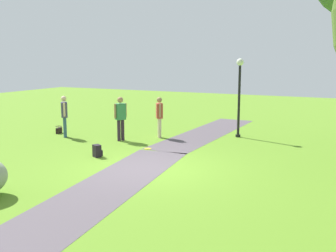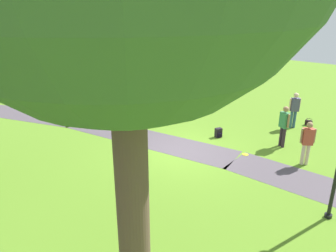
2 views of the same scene
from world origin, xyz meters
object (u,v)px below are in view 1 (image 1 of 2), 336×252
at_px(lamp_post, 239,88).
at_px(frisbee_on_grass, 148,149).
at_px(handbag_on_grass, 59,130).
at_px(spare_backpack_on_lawn, 97,151).
at_px(woman_with_handbag, 64,113).
at_px(passerby_on_path, 121,115).
at_px(man_near_boulder, 159,114).

bearing_deg(lamp_post, frisbee_on_grass, -32.33).
relative_size(handbag_on_grass, spare_backpack_on_lawn, 0.84).
relative_size(woman_with_handbag, handbag_on_grass, 4.97).
xyz_separation_m(lamp_post, passerby_on_path, (2.71, -3.85, -0.98)).
height_order(woman_with_handbag, frisbee_on_grass, woman_with_handbag).
bearing_deg(man_near_boulder, passerby_on_path, -40.88).
distance_m(lamp_post, frisbee_on_grass, 4.59).
bearing_deg(woman_with_handbag, passerby_on_path, 99.14).
bearing_deg(frisbee_on_grass, lamp_post, 147.67).
distance_m(passerby_on_path, frisbee_on_grass, 2.06).
bearing_deg(spare_backpack_on_lawn, lamp_post, 149.00).
distance_m(woman_with_handbag, handbag_on_grass, 1.25).
xyz_separation_m(lamp_post, woman_with_handbag, (3.10, -6.25, -1.00)).
xyz_separation_m(lamp_post, man_near_boulder, (1.50, -2.80, -1.02)).
relative_size(man_near_boulder, frisbee_on_grass, 6.76).
height_order(lamp_post, man_near_boulder, lamp_post).
relative_size(man_near_boulder, handbag_on_grass, 4.86).
xyz_separation_m(woman_with_handbag, man_near_boulder, (-1.60, 3.45, -0.03)).
relative_size(passerby_on_path, frisbee_on_grass, 7.05).
distance_m(man_near_boulder, frisbee_on_grass, 2.29).
height_order(lamp_post, frisbee_on_grass, lamp_post).
xyz_separation_m(spare_backpack_on_lawn, frisbee_on_grass, (-1.71, 0.92, -0.18)).
bearing_deg(passerby_on_path, woman_with_handbag, -80.86).
relative_size(lamp_post, man_near_boulder, 1.93).
bearing_deg(frisbee_on_grass, spare_backpack_on_lawn, -28.18).
xyz_separation_m(man_near_boulder, passerby_on_path, (1.21, -1.05, 0.05)).
bearing_deg(man_near_boulder, spare_backpack_on_lawn, -5.25).
relative_size(passerby_on_path, handbag_on_grass, 5.07).
xyz_separation_m(woman_with_handbag, frisbee_on_grass, (0.41, 4.03, -0.95)).
bearing_deg(woman_with_handbag, handbag_on_grass, -123.82).
bearing_deg(handbag_on_grass, lamp_post, 110.16).
distance_m(woman_with_handbag, passerby_on_path, 2.44).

